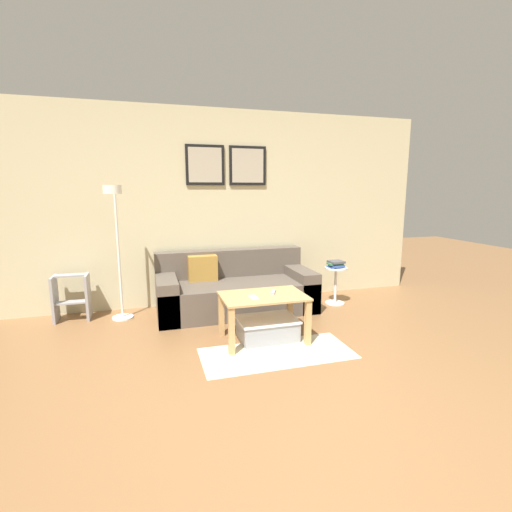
% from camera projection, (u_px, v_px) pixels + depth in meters
% --- Properties ---
extents(ground_plane, '(16.00, 16.00, 0.00)m').
position_uv_depth(ground_plane, '(334.00, 438.00, 2.31)').
color(ground_plane, brown).
extents(wall_back, '(5.60, 0.09, 2.55)m').
position_uv_depth(wall_back, '(227.00, 208.00, 4.97)').
color(wall_back, '#C6BC93').
rests_on(wall_back, ground_plane).
extents(area_rug, '(1.43, 0.63, 0.01)m').
position_uv_depth(area_rug, '(277.00, 353.00, 3.50)').
color(area_rug, beige).
rests_on(area_rug, ground_plane).
extents(couch, '(1.95, 0.86, 0.74)m').
position_uv_depth(couch, '(235.00, 290.00, 4.72)').
color(couch, brown).
rests_on(couch, ground_plane).
extents(coffee_table, '(0.85, 0.56, 0.48)m').
position_uv_depth(coffee_table, '(263.00, 305.00, 3.75)').
color(coffee_table, tan).
rests_on(coffee_table, ground_plane).
extents(storage_bin, '(0.60, 0.42, 0.22)m').
position_uv_depth(storage_bin, '(267.00, 328.00, 3.82)').
color(storage_bin, gray).
rests_on(storage_bin, ground_plane).
extents(floor_lamp, '(0.24, 0.50, 1.57)m').
position_uv_depth(floor_lamp, '(116.00, 232.00, 4.11)').
color(floor_lamp, white).
rests_on(floor_lamp, ground_plane).
extents(side_table, '(0.30, 0.30, 0.50)m').
position_uv_depth(side_table, '(336.00, 282.00, 4.97)').
color(side_table, white).
rests_on(side_table, ground_plane).
extents(book_stack, '(0.21, 0.20, 0.09)m').
position_uv_depth(book_stack, '(336.00, 264.00, 4.92)').
color(book_stack, '#335199').
rests_on(book_stack, side_table).
extents(remote_control, '(0.10, 0.15, 0.02)m').
position_uv_depth(remote_control, '(273.00, 292.00, 3.80)').
color(remote_control, '#99999E').
rests_on(remote_control, coffee_table).
extents(cell_phone, '(0.07, 0.14, 0.01)m').
position_uv_depth(cell_phone, '(253.00, 297.00, 3.64)').
color(cell_phone, silver).
rests_on(cell_phone, coffee_table).
extents(step_stool, '(0.39, 0.28, 0.54)m').
position_uv_depth(step_stool, '(72.00, 296.00, 4.36)').
color(step_stool, '#99999E').
rests_on(step_stool, ground_plane).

